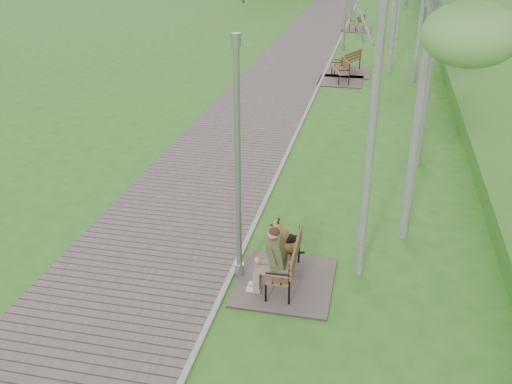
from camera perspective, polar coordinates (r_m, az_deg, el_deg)
ground at (r=12.60m, az=-0.24°, el=-3.52°), size 120.00×120.00×0.00m
walkway at (r=33.07m, az=5.20°, el=14.89°), size 3.50×67.00×0.04m
kerb at (r=32.89m, az=8.32°, el=14.68°), size 0.10×67.00×0.05m
bench_main at (r=10.53m, az=2.43°, el=-7.19°), size 1.76×1.96×1.54m
bench_second at (r=24.47m, az=8.41°, el=11.35°), size 1.80×2.01×1.11m
bench_third at (r=26.00m, az=9.12°, el=12.19°), size 1.94×2.15×1.19m
bench_far at (r=36.66m, az=10.05°, el=15.96°), size 1.78×1.98×1.09m
lamp_post_near at (r=9.95m, az=-1.81°, el=1.81°), size 0.18×0.18×4.53m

